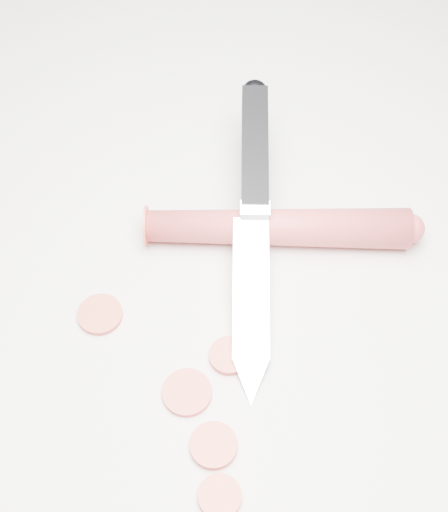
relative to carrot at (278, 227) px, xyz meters
The scene contains 8 objects.
ground 0.09m from the carrot, 80.13° to the right, with size 2.40×2.40×0.00m, color silver.
carrot is the anchor object (origin of this frame).
carrot_slice_0 0.12m from the carrot, 74.84° to the right, with size 0.03×0.03×0.01m, color #D54B35.
carrot_slice_1 0.22m from the carrot, 67.01° to the right, with size 0.03×0.03×0.01m, color #D54B35.
carrot_slice_2 0.16m from the carrot, 81.85° to the right, with size 0.04×0.04×0.01m, color #D54B35.
carrot_slice_3 0.16m from the carrot, 117.16° to the right, with size 0.04×0.04×0.01m, color #D54B35.
carrot_slice_4 0.19m from the carrot, 70.68° to the right, with size 0.03×0.03×0.01m, color #D54B35.
kitchen_knife 0.03m from the carrot, 112.26° to the right, with size 0.18×0.25×0.07m, color silver, non-canonical shape.
Camera 1 is at (0.15, -0.23, 0.51)m, focal length 50.00 mm.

